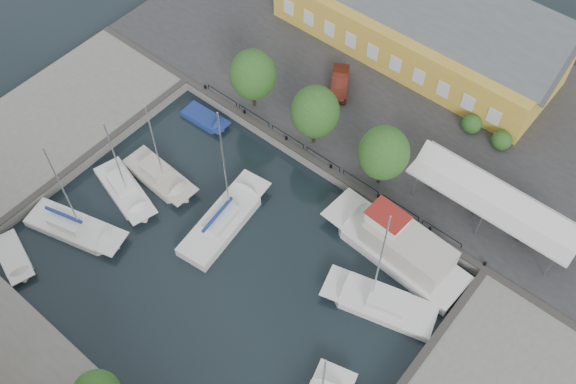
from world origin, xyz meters
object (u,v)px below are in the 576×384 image
Objects in this scene: center_sailboat at (223,222)px; west_boat_d at (75,228)px; warehouse at (415,16)px; car_red at (340,82)px; tent_canopy at (495,200)px; east_boat_a at (382,304)px; launch_sw at (14,258)px; launch_nw at (205,119)px; west_boat_c at (125,191)px; west_boat_b at (159,177)px; trawler at (400,249)px.

center_sailboat reaches higher than west_boat_d.
warehouse is 10.06m from car_red.
west_boat_d is at bearing -139.66° from tent_canopy.
center_sailboat is 1.07× the size of east_boat_a.
car_red is 0.84× the size of launch_sw.
warehouse is 21.63m from tent_canopy.
east_boat_a is at bearing -12.29° from launch_nw.
launch_nw is (-0.25, 15.64, -0.18)m from west_boat_d.
center_sailboat reaches higher than warehouse.
west_boat_c is 10.27m from launch_sw.
launch_sw is (-3.11, -13.01, -0.17)m from west_boat_b.
launch_sw is at bearing -139.81° from trawler.
tent_canopy is at bearing 44.32° from launch_sw.
west_boat_d is 2.13× the size of launch_sw.
launch_sw is at bearing -108.57° from west_boat_d.
tent_canopy is 1.08× the size of trawler.
west_boat_b is at bearing -161.40° from trawler.
west_boat_c is 1.87× the size of launch_sw.
car_red is 0.34× the size of center_sailboat.
center_sailboat reaches higher than trawler.
center_sailboat is 7.58m from west_boat_b.
launch_sw is (-10.79, -40.60, -4.34)m from warehouse.
trawler is at bearing -1.67° from launch_nw.
west_boat_c is at bearing -141.13° from car_red.
east_boat_a reaches higher than trawler.
trawler is 1.26× the size of west_boat_b.
launch_sw reaches higher than launch_nw.
trawler is 1.04× the size of east_boat_a.
tent_canopy is 28.10m from west_boat_b.
east_boat_a reaches higher than warehouse.
launch_sw is (-1.64, -4.88, -0.18)m from west_boat_d.
center_sailboat is at bearing 50.89° from launch_sw.
east_boat_a reaches higher than west_boat_c.
east_boat_a is at bearing 6.16° from west_boat_b.
trawler is at bearing 18.60° from west_boat_b.
east_boat_a is (14.26, -25.23, -4.17)m from warehouse.
center_sailboat reaches higher than tent_canopy.
west_boat_c is at bearing -167.05° from east_boat_a.
west_boat_d is 2.38× the size of launch_nw.
trawler is (-3.85, -6.86, -2.67)m from tent_canopy.
tent_canopy is at bearing 78.37° from east_boat_a.
west_boat_d reaches higher than launch_nw.
west_boat_d is at bearing -138.34° from car_red.
launch_nw is (-0.61, 10.45, -0.17)m from west_boat_c.
launch_sw is at bearing -104.88° from warehouse.
launch_sw is (-27.38, -26.74, -3.59)m from tent_canopy.
center_sailboat is 1.14× the size of west_boat_d.
trawler is 2.65× the size of launch_nw.
trawler is 23.67m from west_boat_c.
car_red is at bearing 53.72° from launch_nw.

